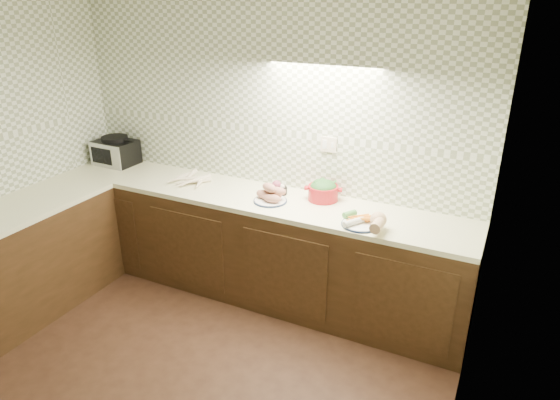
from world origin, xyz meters
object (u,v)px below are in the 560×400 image
at_px(sweet_potato_plate, 271,195).
at_px(onion_bowl, 278,189).
at_px(parsnip_pile, 192,180).
at_px(dutch_oven, 323,190).
at_px(toaster_oven, 116,151).
at_px(veg_plate, 368,221).

distance_m(sweet_potato_plate, onion_bowl, 0.17).
xyz_separation_m(parsnip_pile, onion_bowl, (0.77, 0.12, 0.01)).
bearing_deg(onion_bowl, parsnip_pile, -171.19).
bearing_deg(dutch_oven, toaster_oven, 163.99).
bearing_deg(onion_bowl, dutch_oven, 5.89).
bearing_deg(dutch_oven, sweet_potato_plate, -166.61).
distance_m(onion_bowl, veg_plate, 0.89).
height_order(toaster_oven, veg_plate, toaster_oven).
xyz_separation_m(toaster_oven, veg_plate, (2.57, -0.28, -0.08)).
height_order(parsnip_pile, sweet_potato_plate, sweet_potato_plate).
distance_m(onion_bowl, dutch_oven, 0.38).
xyz_separation_m(toaster_oven, dutch_oven, (2.11, 0.03, -0.04)).
bearing_deg(dutch_oven, onion_bowl, 168.96).
relative_size(sweet_potato_plate, veg_plate, 0.77).
height_order(parsnip_pile, dutch_oven, dutch_oven).
relative_size(onion_bowl, veg_plate, 0.41).
distance_m(toaster_oven, onion_bowl, 1.73).
bearing_deg(toaster_oven, dutch_oven, 2.31).
height_order(sweet_potato_plate, onion_bowl, sweet_potato_plate).
bearing_deg(veg_plate, onion_bowl, 161.87).
bearing_deg(onion_bowl, sweet_potato_plate, -83.17).
height_order(toaster_oven, parsnip_pile, toaster_oven).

